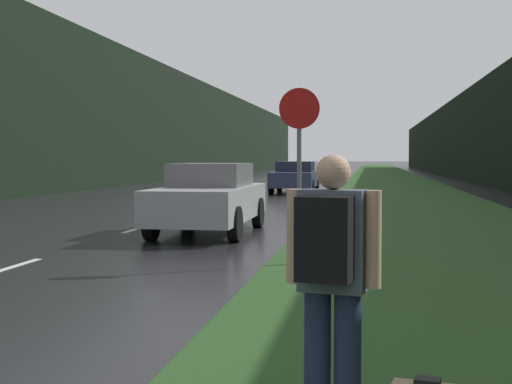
{
  "coord_description": "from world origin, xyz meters",
  "views": [
    {
      "loc": [
        5.29,
        -2.69,
        1.64
      ],
      "look_at": [
        2.69,
        13.56,
        0.84
      ],
      "focal_mm": 50.0,
      "sensor_mm": 36.0,
      "label": 1
    }
  ],
  "objects_px": {
    "hitchhiker_with_backpack": "(331,273)",
    "car_passing_far": "(295,177)",
    "stop_sign": "(299,159)",
    "car_passing_near": "(209,198)"
  },
  "relations": [
    {
      "from": "hitchhiker_with_backpack",
      "to": "car_passing_far",
      "type": "distance_m",
      "value": 28.8
    },
    {
      "from": "stop_sign",
      "to": "car_passing_near",
      "type": "xyz_separation_m",
      "value": [
        -2.37,
        4.24,
        -0.85
      ]
    },
    {
      "from": "car_passing_near",
      "to": "car_passing_far",
      "type": "bearing_deg",
      "value": -90.0
    },
    {
      "from": "car_passing_near",
      "to": "car_passing_far",
      "type": "distance_m",
      "value": 17.81
    },
    {
      "from": "car_passing_near",
      "to": "stop_sign",
      "type": "bearing_deg",
      "value": 119.14
    },
    {
      "from": "car_passing_near",
      "to": "car_passing_far",
      "type": "height_order",
      "value": "car_passing_near"
    },
    {
      "from": "stop_sign",
      "to": "car_passing_far",
      "type": "bearing_deg",
      "value": 96.12
    },
    {
      "from": "stop_sign",
      "to": "car_passing_near",
      "type": "height_order",
      "value": "stop_sign"
    },
    {
      "from": "hitchhiker_with_backpack",
      "to": "stop_sign",
      "type": "bearing_deg",
      "value": 108.5
    },
    {
      "from": "hitchhiker_with_backpack",
      "to": "car_passing_far",
      "type": "bearing_deg",
      "value": 107.6
    }
  ]
}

